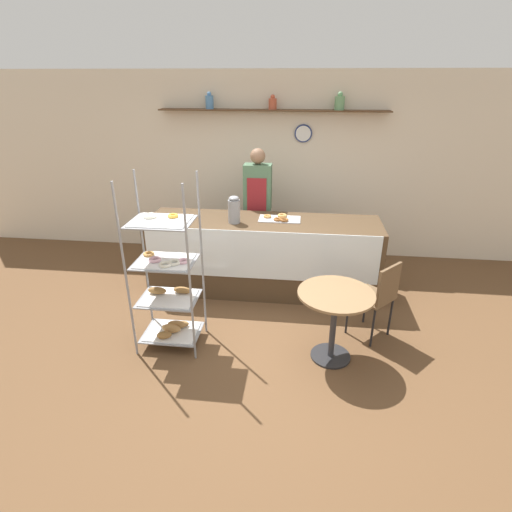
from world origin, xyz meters
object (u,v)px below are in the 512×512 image
cafe_table (335,309)px  coffee_carafe (234,210)px  pastry_rack (168,284)px  person_worker (258,206)px  donut_tray_counter (279,218)px  cafe_chair (379,293)px

cafe_table → coffee_carafe: 1.80m
pastry_rack → cafe_table: bearing=-2.0°
person_worker → donut_tray_counter: size_ratio=3.35×
pastry_rack → person_worker: bearing=70.1°
cafe_table → person_worker: bearing=116.3°
coffee_carafe → donut_tray_counter: (0.54, 0.18, -0.15)m
cafe_table → donut_tray_counter: size_ratio=1.43×
person_worker → cafe_chair: person_worker is taller
person_worker → donut_tray_counter: person_worker is taller
coffee_carafe → pastry_rack: bearing=-112.3°
donut_tray_counter → coffee_carafe: bearing=-161.8°
person_worker → pastry_rack: bearing=-109.9°
person_worker → coffee_carafe: (-0.21, -0.72, 0.16)m
cafe_chair → coffee_carafe: bearing=-74.2°
pastry_rack → donut_tray_counter: size_ratio=3.45×
cafe_table → cafe_chair: (0.48, 0.39, -0.01)m
pastry_rack → donut_tray_counter: pastry_rack is taller
person_worker → cafe_chair: size_ratio=1.97×
cafe_table → cafe_chair: cafe_chair is taller
pastry_rack → cafe_chair: bearing=9.0°
pastry_rack → coffee_carafe: (0.48, 1.18, 0.42)m
person_worker → cafe_table: bearing=-63.7°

